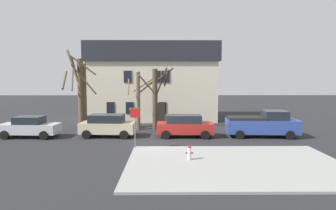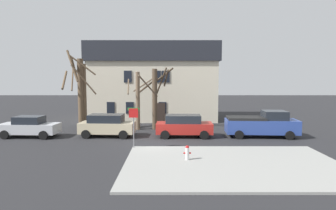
# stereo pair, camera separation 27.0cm
# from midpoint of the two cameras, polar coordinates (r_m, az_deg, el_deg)

# --- Properties ---
(ground_plane) EXTENTS (120.00, 120.00, 0.00)m
(ground_plane) POSITION_cam_midpoint_polar(r_m,az_deg,el_deg) (21.66, -2.94, -7.33)
(ground_plane) COLOR #262628
(sidewalk_slab) EXTENTS (11.65, 8.12, 0.12)m
(sidewalk_slab) POSITION_cam_midpoint_polar(r_m,az_deg,el_deg) (16.83, 12.17, -10.89)
(sidewalk_slab) COLOR #999993
(sidewalk_slab) RESTS_ON ground_plane
(building_main) EXTENTS (14.12, 7.15, 8.43)m
(building_main) POSITION_cam_midpoint_polar(r_m,az_deg,el_deg) (34.27, -3.05, 4.52)
(building_main) COLOR beige
(building_main) RESTS_ON ground_plane
(tree_bare_near) EXTENTS (1.93, 2.75, 7.08)m
(tree_bare_near) POSITION_cam_midpoint_polar(r_m,az_deg,el_deg) (27.53, -16.62, 2.39)
(tree_bare_near) COLOR brown
(tree_bare_near) RESTS_ON ground_plane
(tree_bare_mid) EXTENTS (2.50, 2.08, 6.60)m
(tree_bare_mid) POSITION_cam_midpoint_polar(r_m,az_deg,el_deg) (27.50, -15.85, 1.97)
(tree_bare_mid) COLOR brown
(tree_bare_mid) RESTS_ON ground_plane
(tree_bare_far) EXTENTS (2.78, 3.55, 5.20)m
(tree_bare_far) POSITION_cam_midpoint_polar(r_m,az_deg,el_deg) (27.25, -5.83, 1.23)
(tree_bare_far) COLOR brown
(tree_bare_far) RESTS_ON ground_plane
(tree_bare_end) EXTENTS (3.17, 2.63, 5.60)m
(tree_bare_end) POSITION_cam_midpoint_polar(r_m,az_deg,el_deg) (27.44, -2.56, 1.79)
(tree_bare_end) COLOR #4C3D2D
(tree_bare_end) RESTS_ON ground_plane
(car_silver_sedan) EXTENTS (4.58, 2.18, 1.67)m
(car_silver_sedan) POSITION_cam_midpoint_polar(r_m,az_deg,el_deg) (26.19, -24.92, -3.76)
(car_silver_sedan) COLOR #B7BABF
(car_silver_sedan) RESTS_ON ground_plane
(car_beige_wagon) EXTENTS (4.39, 2.28, 1.78)m
(car_beige_wagon) POSITION_cam_midpoint_polar(r_m,az_deg,el_deg) (24.52, -11.62, -3.75)
(car_beige_wagon) COLOR #C6B793
(car_beige_wagon) RESTS_ON ground_plane
(car_red_wagon) EXTENTS (4.45, 2.14, 1.76)m
(car_red_wagon) POSITION_cam_midpoint_polar(r_m,az_deg,el_deg) (23.96, 2.83, -3.89)
(car_red_wagon) COLOR #AD231E
(car_red_wagon) RESTS_ON ground_plane
(pickup_truck_blue) EXTENTS (5.67, 2.52, 2.09)m
(pickup_truck_blue) POSITION_cam_midpoint_polar(r_m,az_deg,el_deg) (25.10, 17.09, -3.47)
(pickup_truck_blue) COLOR #2D4799
(pickup_truck_blue) RESTS_ON ground_plane
(fire_hydrant) EXTENTS (0.42, 0.22, 0.81)m
(fire_hydrant) POSITION_cam_midpoint_polar(r_m,az_deg,el_deg) (17.08, 3.59, -8.88)
(fire_hydrant) COLOR silver
(fire_hydrant) RESTS_ON sidewalk_slab
(street_sign_pole) EXTENTS (0.76, 0.07, 2.74)m
(street_sign_pole) POSITION_cam_midpoint_polar(r_m,az_deg,el_deg) (19.77, -6.64, -2.89)
(street_sign_pole) COLOR slate
(street_sign_pole) RESTS_ON ground_plane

